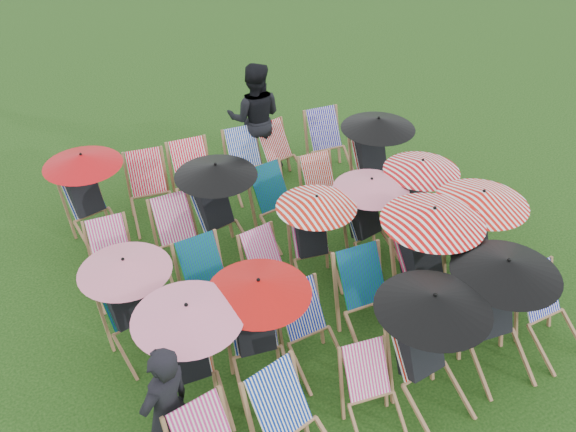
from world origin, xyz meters
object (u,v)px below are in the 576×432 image
deckchair_5 (553,315)px  deckchair_29 (330,146)px  person_rear (255,118)px  person_left (167,411)px

deckchair_5 → deckchair_29: deckchair_29 is taller
deckchair_29 → person_rear: size_ratio=0.53×
deckchair_5 → deckchair_29: size_ratio=0.94×
person_rear → person_left: bearing=84.9°
deckchair_5 → person_left: bearing=172.4°
deckchair_5 → deckchair_29: (-0.16, 4.54, 0.03)m
deckchair_5 → person_left: (-4.40, 0.65, 0.33)m
deckchair_29 → person_rear: 1.31m
person_left → deckchair_5: bearing=147.1°
deckchair_29 → person_left: bearing=-130.4°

